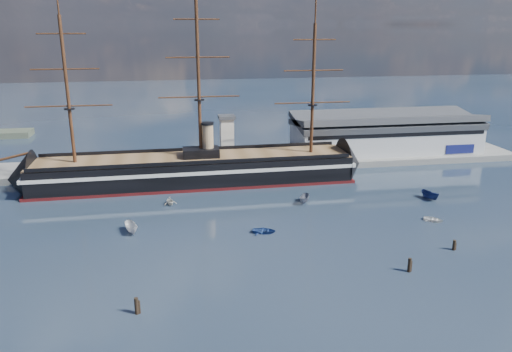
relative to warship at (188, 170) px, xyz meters
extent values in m
plane|color=#1A2B3D|center=(9.59, -20.00, -4.04)|extent=(600.00, 600.00, 0.00)
cube|color=slate|center=(19.59, 16.00, -4.04)|extent=(180.00, 18.00, 2.00)
cube|color=#B7BABC|center=(67.59, 20.00, 2.96)|extent=(62.00, 20.00, 10.00)
cube|color=#3F4247|center=(67.59, 20.00, 8.56)|extent=(63.00, 21.00, 2.00)
cube|color=silver|center=(12.59, 13.00, 4.96)|extent=(4.00, 4.00, 14.00)
cube|color=#3F4247|center=(12.59, 13.00, 12.46)|extent=(5.00, 5.00, 1.00)
cube|color=black|center=(1.73, 0.00, -0.04)|extent=(88.19, 17.06, 7.00)
cube|color=silver|center=(1.73, 0.00, 1.16)|extent=(90.19, 17.33, 1.00)
cube|color=#491012|center=(1.73, 0.00, -3.69)|extent=(90.19, 17.29, 0.90)
cone|color=black|center=(-44.77, 0.00, -0.34)|extent=(14.19, 15.85, 15.68)
cone|color=black|center=(48.23, 0.00, -0.34)|extent=(11.19, 15.81, 15.68)
cube|color=brown|center=(1.73, 0.00, 3.56)|extent=(88.17, 15.78, 0.40)
cube|color=black|center=(3.73, 0.00, 4.96)|extent=(10.07, 6.12, 2.50)
cylinder|color=tan|center=(5.73, 0.00, 8.46)|extent=(3.20, 3.20, 9.00)
cylinder|color=#381E0F|center=(-30.27, 0.00, 22.76)|extent=(0.90, 0.90, 38.00)
cylinder|color=#381E0F|center=(3.73, 0.00, 24.76)|extent=(0.90, 0.90, 42.00)
cylinder|color=#381E0F|center=(35.73, 0.00, 21.76)|extent=(0.90, 0.90, 36.00)
imported|color=silver|center=(-13.70, -33.22, -4.04)|extent=(7.36, 4.48, 2.77)
imported|color=navy|center=(14.66, -38.12, -4.04)|extent=(2.08, 3.40, 1.48)
imported|color=slate|center=(28.29, -21.15, -4.04)|extent=(6.87, 5.03, 2.60)
imported|color=beige|center=(-5.36, -16.63, -4.04)|extent=(6.59, 4.41, 2.22)
imported|color=silver|center=(54.39, -38.10, -4.04)|extent=(2.66, 2.82, 1.30)
imported|color=navy|center=(61.11, -23.94, -4.04)|extent=(6.97, 4.29, 2.62)
cylinder|color=black|center=(-10.81, -65.89, -4.04)|extent=(0.64, 0.64, 3.51)
cylinder|color=black|center=(37.58, -60.11, -4.04)|extent=(0.64, 0.64, 3.40)
cylinder|color=black|center=(50.68, -53.01, -4.04)|extent=(0.64, 0.64, 2.83)
camera|label=1|loc=(-4.02, -136.51, 39.40)|focal=35.00mm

